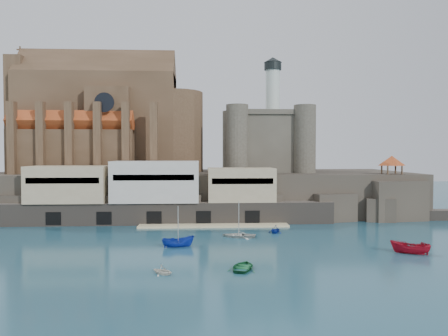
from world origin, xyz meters
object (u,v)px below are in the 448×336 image
church (106,123)px  castle_keep (266,139)px  boat_1 (162,274)px  boat_2 (178,247)px  pavilion (392,162)px

church → castle_keep: 40.39m
church → boat_1: size_ratio=16.07×
boat_2 → castle_keep: bearing=-38.5°
church → boat_2: 51.98m
church → pavilion: (66.13, -15.85, -9.40)m
boat_2 → pavilion: bearing=-72.6°
church → boat_1: bearing=-72.0°
boat_1 → boat_2: (1.13, 15.42, 0.00)m
castle_keep → boat_1: bearing=-110.5°
castle_keep → pavilion: size_ratio=4.58×
castle_keep → pavilion: castle_keep is taller
pavilion → boat_2: bearing=-149.9°
church → boat_2: size_ratio=9.21×
castle_keep → boat_1: castle_keep is taller
church → castle_keep: (40.21, -0.78, -3.81)m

